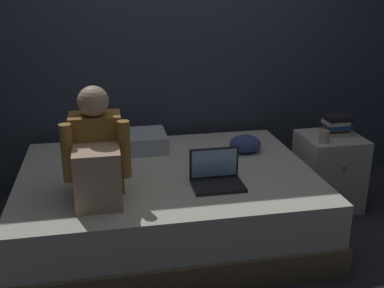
{
  "coord_description": "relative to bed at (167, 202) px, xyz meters",
  "views": [
    {
      "loc": [
        -0.59,
        -2.58,
        1.69
      ],
      "look_at": [
        -0.06,
        0.1,
        0.72
      ],
      "focal_mm": 43.24,
      "sensor_mm": 36.0,
      "label": 1
    }
  ],
  "objects": [
    {
      "name": "ground_plane",
      "position": [
        0.2,
        -0.3,
        -0.23
      ],
      "size": [
        8.0,
        8.0,
        0.0
      ],
      "primitive_type": "plane",
      "color": "#2D2D33"
    },
    {
      "name": "wall_back",
      "position": [
        0.2,
        0.9,
        1.12
      ],
      "size": [
        5.6,
        0.1,
        2.7
      ],
      "primitive_type": "cube",
      "color": "#383D4C",
      "rests_on": "ground_plane"
    },
    {
      "name": "bed",
      "position": [
        0.0,
        0.0,
        0.0
      ],
      "size": [
        2.0,
        1.5,
        0.47
      ],
      "color": "#7A6047",
      "rests_on": "ground_plane"
    },
    {
      "name": "nightstand",
      "position": [
        1.3,
        0.18,
        0.05
      ],
      "size": [
        0.44,
        0.46,
        0.58
      ],
      "color": "beige",
      "rests_on": "ground_plane"
    },
    {
      "name": "person_sitting",
      "position": [
        -0.45,
        -0.3,
        0.49
      ],
      "size": [
        0.39,
        0.44,
        0.66
      ],
      "color": "olive",
      "rests_on": "bed"
    },
    {
      "name": "laptop",
      "position": [
        0.28,
        -0.29,
        0.29
      ],
      "size": [
        0.32,
        0.23,
        0.22
      ],
      "color": "black",
      "rests_on": "bed"
    },
    {
      "name": "pillow",
      "position": [
        -0.22,
        0.45,
        0.3
      ],
      "size": [
        0.56,
        0.36,
        0.13
      ],
      "primitive_type": "cube",
      "color": "silver",
      "rests_on": "bed"
    },
    {
      "name": "book_stack",
      "position": [
        1.34,
        0.21,
        0.42
      ],
      "size": [
        0.2,
        0.15,
        0.16
      ],
      "color": "beige",
      "rests_on": "nightstand"
    },
    {
      "name": "mug",
      "position": [
        1.17,
        0.06,
        0.39
      ],
      "size": [
        0.08,
        0.08,
        0.09
      ],
      "primitive_type": "cylinder",
      "color": "#BCB2A3",
      "rests_on": "nightstand"
    },
    {
      "name": "clothes_pile",
      "position": [
        0.64,
        0.25,
        0.3
      ],
      "size": [
        0.26,
        0.23,
        0.13
      ],
      "color": "#3D4C8E",
      "rests_on": "bed"
    }
  ]
}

